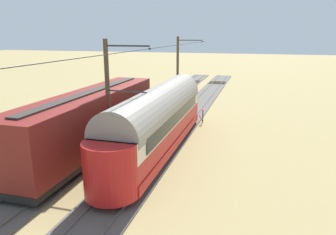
% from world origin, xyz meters
% --- Properties ---
extents(ground_plane, '(220.00, 220.00, 0.00)m').
position_xyz_m(ground_plane, '(0.00, 0.00, 0.00)').
color(ground_plane, '#9E8956').
extents(track_streetcar_siding, '(2.80, 80.00, 0.18)m').
position_xyz_m(track_streetcar_siding, '(-2.08, -0.31, 0.05)').
color(track_streetcar_siding, '#56514C').
rests_on(track_streetcar_siding, ground).
extents(track_adjacent_siding, '(2.80, 80.00, 0.18)m').
position_xyz_m(track_adjacent_siding, '(2.08, -0.31, 0.05)').
color(track_adjacent_siding, '#56514C').
rests_on(track_adjacent_siding, ground).
extents(vintage_streetcar, '(2.65, 16.42, 5.10)m').
position_xyz_m(vintage_streetcar, '(-2.08, -0.01, 2.26)').
color(vintage_streetcar, red).
rests_on(vintage_streetcar, ground).
extents(coach_adjacent, '(2.96, 14.88, 3.85)m').
position_xyz_m(coach_adjacent, '(2.08, 1.26, 2.17)').
color(coach_adjacent, maroon).
rests_on(coach_adjacent, ground).
extents(catenary_pole_foreground, '(2.98, 0.28, 7.28)m').
position_xyz_m(catenary_pole_foreground, '(0.60, -16.03, 3.81)').
color(catenary_pole_foreground, '#4C3D28').
rests_on(catenary_pole_foreground, ground).
extents(catenary_pole_mid_near, '(2.98, 0.28, 7.28)m').
position_xyz_m(catenary_pole_mid_near, '(0.60, 1.48, 3.81)').
color(catenary_pole_mid_near, '#4C3D28').
rests_on(catenary_pole_mid_near, ground).
extents(overhead_wire_run, '(2.78, 39.02, 0.18)m').
position_xyz_m(overhead_wire_run, '(-2.02, 0.72, 6.74)').
color(overhead_wire_run, black).
rests_on(overhead_wire_run, ground).
extents(switch_stand, '(0.50, 0.30, 1.24)m').
position_xyz_m(switch_stand, '(-3.70, -7.74, 0.70)').
color(switch_stand, black).
rests_on(switch_stand, ground).
extents(track_end_bumper, '(1.80, 0.60, 0.80)m').
position_xyz_m(track_end_bumper, '(2.08, -8.66, 0.40)').
color(track_end_bumper, '#B2A519').
rests_on(track_end_bumper, ground).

